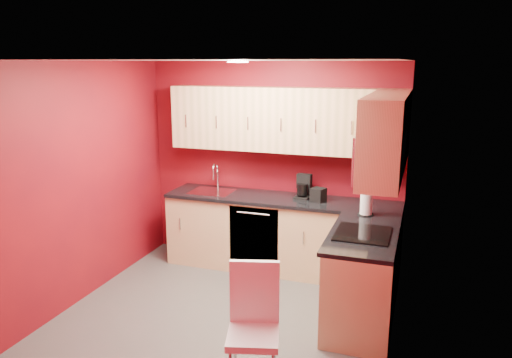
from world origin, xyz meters
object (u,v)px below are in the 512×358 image
Objects in this scene: microwave at (380,156)px; paper_towel at (366,201)px; dining_chair at (253,329)px; sink at (212,189)px; coffee_maker at (303,187)px; napkin_holder at (318,195)px.

microwave is 0.89m from paper_towel.
dining_chair is (-0.60, -1.89, -0.57)m from paper_towel.
dining_chair is at bearing -121.33° from microwave.
paper_towel is (1.93, -0.38, 0.11)m from sink.
dining_chair is (0.18, -2.31, -0.56)m from coffee_maker.
sink is at bearing 105.06° from dining_chair.
coffee_maker is 0.97× the size of paper_towel.
microwave is 1.54m from coffee_maker.
sink reaches higher than dining_chair.
paper_towel reaches higher than dining_chair.
sink reaches higher than paper_towel.
microwave is 2.60× the size of paper_towel.
napkin_holder is (0.20, -0.07, -0.06)m from coffee_maker.
microwave is 2.69× the size of coffee_maker.
dining_chair is (1.33, -2.26, -0.46)m from sink.
coffee_maker is 0.89m from paper_towel.
coffee_maker is at bearing 79.21° from dining_chair.
napkin_holder is 2.29m from dining_chair.
microwave reaches higher than paper_towel.
dining_chair is (-0.02, -2.24, -0.50)m from napkin_holder.
microwave reaches higher than napkin_holder.
paper_towel is at bearing -23.51° from coffee_maker.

